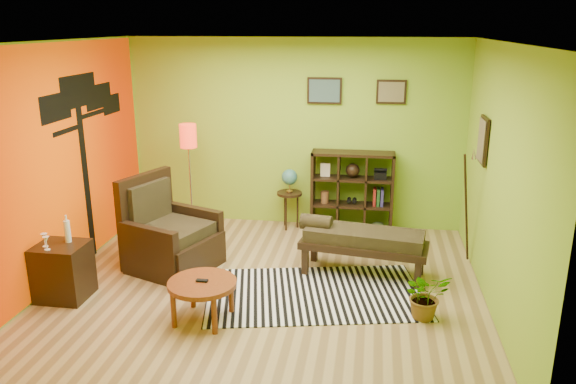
# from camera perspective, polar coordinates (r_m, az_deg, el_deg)

# --- Properties ---
(ground) EXTENTS (5.00, 5.00, 0.00)m
(ground) POSITION_cam_1_polar(r_m,az_deg,el_deg) (6.74, -2.20, -9.50)
(ground) COLOR tan
(ground) RESTS_ON ground
(room_shell) EXTENTS (5.04, 4.54, 2.82)m
(room_shell) POSITION_cam_1_polar(r_m,az_deg,el_deg) (6.19, -3.21, 5.73)
(room_shell) COLOR #89B82B
(room_shell) RESTS_ON ground
(zebra_rug) EXTENTS (2.70, 1.90, 0.01)m
(zebra_rug) POSITION_cam_1_polar(r_m,az_deg,el_deg) (6.56, 2.71, -10.26)
(zebra_rug) COLOR white
(zebra_rug) RESTS_ON ground
(coffee_table) EXTENTS (0.71, 0.71, 0.46)m
(coffee_table) POSITION_cam_1_polar(r_m,az_deg,el_deg) (5.93, -8.70, -9.50)
(coffee_table) COLOR maroon
(coffee_table) RESTS_ON ground
(armchair) EXTENTS (1.23, 1.22, 1.17)m
(armchair) POSITION_cam_1_polar(r_m,az_deg,el_deg) (7.29, -12.02, -4.77)
(armchair) COLOR black
(armchair) RESTS_ON ground
(side_cabinet) EXTENTS (0.54, 0.49, 0.95)m
(side_cabinet) POSITION_cam_1_polar(r_m,az_deg,el_deg) (6.83, -21.89, -7.44)
(side_cabinet) COLOR black
(side_cabinet) RESTS_ON ground
(floor_lamp) EXTENTS (0.25, 0.25, 1.63)m
(floor_lamp) POSITION_cam_1_polar(r_m,az_deg,el_deg) (8.06, -10.06, 4.63)
(floor_lamp) COLOR silver
(floor_lamp) RESTS_ON ground
(globe_table) EXTENTS (0.38, 0.38, 0.91)m
(globe_table) POSITION_cam_1_polar(r_m,az_deg,el_deg) (8.34, 0.15, 0.84)
(globe_table) COLOR black
(globe_table) RESTS_ON ground
(cube_shelf) EXTENTS (1.20, 0.35, 1.20)m
(cube_shelf) POSITION_cam_1_polar(r_m,az_deg,el_deg) (8.31, 6.61, 0.01)
(cube_shelf) COLOR black
(cube_shelf) RESTS_ON ground
(bench) EXTENTS (1.60, 0.77, 0.71)m
(bench) POSITION_cam_1_polar(r_m,az_deg,el_deg) (6.92, 7.36, -4.80)
(bench) COLOR black
(bench) RESTS_ON ground
(potted_plant) EXTENTS (0.63, 0.66, 0.41)m
(potted_plant) POSITION_cam_1_polar(r_m,az_deg,el_deg) (6.15, 13.78, -10.62)
(potted_plant) COLOR #26661E
(potted_plant) RESTS_ON ground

